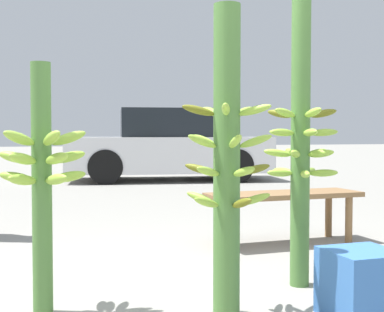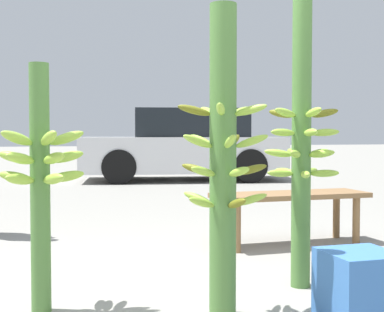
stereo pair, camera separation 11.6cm
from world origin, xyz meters
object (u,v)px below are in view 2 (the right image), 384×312
(banana_stalk_left, at_px, (40,177))
(banana_stalk_right, at_px, (301,142))
(market_bench, at_px, (290,201))
(produce_crate, at_px, (360,286))
(banana_stalk_center, at_px, (223,161))
(parked_car, at_px, (184,146))

(banana_stalk_left, relative_size, banana_stalk_right, 0.73)
(market_bench, relative_size, produce_crate, 3.84)
(banana_stalk_left, xyz_separation_m, banana_stalk_center, (0.86, -0.34, 0.08))
(banana_stalk_center, height_order, banana_stalk_right, banana_stalk_right)
(market_bench, distance_m, parked_car, 6.38)
(produce_crate, bearing_deg, banana_stalk_left, 158.83)
(banana_stalk_left, xyz_separation_m, market_bench, (1.99, 1.15, -0.33))
(banana_stalk_center, xyz_separation_m, market_bench, (1.12, 1.50, -0.41))
(banana_stalk_left, bearing_deg, banana_stalk_right, 1.28)
(parked_car, bearing_deg, banana_stalk_left, 169.37)
(market_bench, height_order, produce_crate, market_bench)
(banana_stalk_left, bearing_deg, market_bench, 30.16)
(banana_stalk_right, distance_m, produce_crate, 0.92)
(banana_stalk_left, height_order, produce_crate, banana_stalk_left)
(banana_stalk_center, bearing_deg, banana_stalk_left, 158.33)
(market_bench, bearing_deg, banana_stalk_right, -114.98)
(produce_crate, bearing_deg, market_bench, 73.90)
(market_bench, bearing_deg, banana_stalk_left, -150.86)
(banana_stalk_center, bearing_deg, market_bench, 53.08)
(banana_stalk_right, height_order, market_bench, banana_stalk_right)
(banana_stalk_left, distance_m, parked_car, 7.99)
(parked_car, bearing_deg, banana_stalk_right, 179.89)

